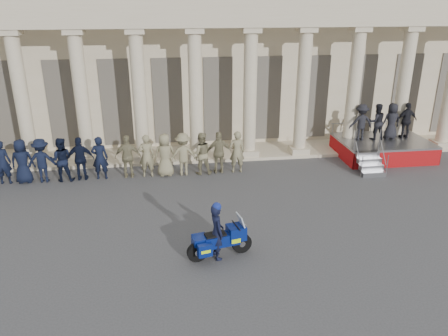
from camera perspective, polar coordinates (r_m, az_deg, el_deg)
ground at (r=14.47m, az=-6.30°, el=-10.17°), size 90.00×90.00×0.00m
building at (r=27.26m, az=-7.68°, el=14.85°), size 40.00×12.50×9.00m
officer_rank at (r=20.47m, az=-23.30°, el=0.88°), size 17.65×0.74×1.96m
reviewing_stand at (r=23.10m, az=19.85°, el=4.79°), size 4.39×4.18×2.69m
motorcycle at (r=13.60m, az=-0.47°, el=-9.38°), size 2.08×1.03×1.35m
rider at (r=13.39m, az=-0.94°, el=-8.20°), size 0.56×0.73×1.88m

